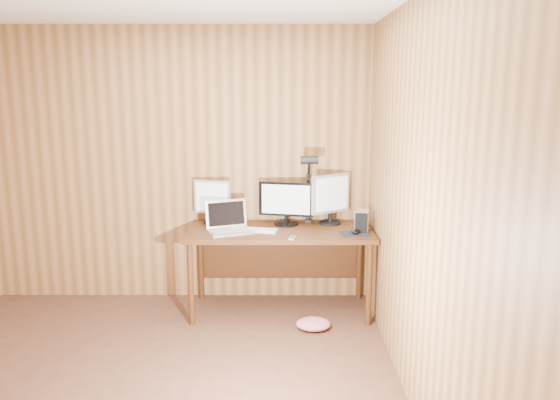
{
  "coord_description": "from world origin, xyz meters",
  "views": [
    {
      "loc": [
        0.94,
        -2.95,
        1.95
      ],
      "look_at": [
        0.93,
        1.58,
        1.02
      ],
      "focal_mm": 35.0,
      "sensor_mm": 36.0,
      "label": 1
    }
  ],
  "objects_px": {
    "desk": "(280,241)",
    "keyboard": "(253,230)",
    "mouse": "(355,232)",
    "desk_lamp": "(309,179)",
    "monitor_left": "(212,201)",
    "phone": "(293,238)",
    "monitor_center": "(286,203)",
    "monitor_right": "(331,197)",
    "laptop": "(228,224)",
    "speaker": "(361,219)",
    "hard_drive": "(362,221)"
  },
  "relations": [
    {
      "from": "monitor_left",
      "to": "speaker",
      "type": "bearing_deg",
      "value": 14.41
    },
    {
      "from": "monitor_right",
      "to": "mouse",
      "type": "relative_size",
      "value": 4.21
    },
    {
      "from": "phone",
      "to": "keyboard",
      "type": "bearing_deg",
      "value": 158.18
    },
    {
      "from": "laptop",
      "to": "speaker",
      "type": "height_order",
      "value": "laptop"
    },
    {
      "from": "monitor_center",
      "to": "desk_lamp",
      "type": "height_order",
      "value": "desk_lamp"
    },
    {
      "from": "mouse",
      "to": "monitor_center",
      "type": "bearing_deg",
      "value": 135.77
    },
    {
      "from": "monitor_left",
      "to": "keyboard",
      "type": "distance_m",
      "value": 0.5
    },
    {
      "from": "monitor_center",
      "to": "monitor_left",
      "type": "relative_size",
      "value": 1.24
    },
    {
      "from": "monitor_left",
      "to": "keyboard",
      "type": "height_order",
      "value": "monitor_left"
    },
    {
      "from": "keyboard",
      "to": "phone",
      "type": "height_order",
      "value": "keyboard"
    },
    {
      "from": "keyboard",
      "to": "desk_lamp",
      "type": "bearing_deg",
      "value": 38.52
    },
    {
      "from": "monitor_left",
      "to": "desk",
      "type": "bearing_deg",
      "value": 3.63
    },
    {
      "from": "mouse",
      "to": "speaker",
      "type": "height_order",
      "value": "speaker"
    },
    {
      "from": "monitor_right",
      "to": "keyboard",
      "type": "distance_m",
      "value": 0.77
    },
    {
      "from": "monitor_right",
      "to": "monitor_left",
      "type": "bearing_deg",
      "value": 145.57
    },
    {
      "from": "speaker",
      "to": "monitor_center",
      "type": "bearing_deg",
      "value": 179.72
    },
    {
      "from": "mouse",
      "to": "hard_drive",
      "type": "xyz_separation_m",
      "value": [
        0.07,
        0.1,
        0.07
      ]
    },
    {
      "from": "desk_lamp",
      "to": "desk",
      "type": "bearing_deg",
      "value": -147.95
    },
    {
      "from": "monitor_left",
      "to": "phone",
      "type": "relative_size",
      "value": 3.76
    },
    {
      "from": "monitor_center",
      "to": "mouse",
      "type": "bearing_deg",
      "value": -17.52
    },
    {
      "from": "monitor_center",
      "to": "laptop",
      "type": "distance_m",
      "value": 0.56
    },
    {
      "from": "monitor_right",
      "to": "hard_drive",
      "type": "bearing_deg",
      "value": -78.42
    },
    {
      "from": "desk",
      "to": "phone",
      "type": "relative_size",
      "value": 15.34
    },
    {
      "from": "desk",
      "to": "desk_lamp",
      "type": "xyz_separation_m",
      "value": [
        0.25,
        0.11,
        0.53
      ]
    },
    {
      "from": "desk",
      "to": "laptop",
      "type": "distance_m",
      "value": 0.5
    },
    {
      "from": "keyboard",
      "to": "hard_drive",
      "type": "xyz_separation_m",
      "value": [
        0.94,
        -0.0,
        0.08
      ]
    },
    {
      "from": "monitor_left",
      "to": "mouse",
      "type": "height_order",
      "value": "monitor_left"
    },
    {
      "from": "speaker",
      "to": "monitor_left",
      "type": "bearing_deg",
      "value": 177.65
    },
    {
      "from": "monitor_center",
      "to": "desk_lamp",
      "type": "bearing_deg",
      "value": 17.18
    },
    {
      "from": "keyboard",
      "to": "speaker",
      "type": "xyz_separation_m",
      "value": [
        0.96,
        0.21,
        0.04
      ]
    },
    {
      "from": "monitor_right",
      "to": "speaker",
      "type": "distance_m",
      "value": 0.33
    },
    {
      "from": "desk",
      "to": "speaker",
      "type": "bearing_deg",
      "value": 6.87
    },
    {
      "from": "keyboard",
      "to": "phone",
      "type": "bearing_deg",
      "value": -23.48
    },
    {
      "from": "desk",
      "to": "mouse",
      "type": "relative_size",
      "value": 14.91
    },
    {
      "from": "monitor_center",
      "to": "phone",
      "type": "relative_size",
      "value": 4.68
    },
    {
      "from": "desk",
      "to": "monitor_center",
      "type": "relative_size",
      "value": 3.28
    },
    {
      "from": "desk",
      "to": "monitor_left",
      "type": "height_order",
      "value": "monitor_left"
    },
    {
      "from": "phone",
      "to": "monitor_right",
      "type": "bearing_deg",
      "value": 69.41
    },
    {
      "from": "desk",
      "to": "speaker",
      "type": "relative_size",
      "value": 14.59
    },
    {
      "from": "keyboard",
      "to": "mouse",
      "type": "xyz_separation_m",
      "value": [
        0.87,
        -0.1,
        0.01
      ]
    },
    {
      "from": "desk",
      "to": "keyboard",
      "type": "bearing_deg",
      "value": -151.9
    },
    {
      "from": "monitor_left",
      "to": "desk_lamp",
      "type": "bearing_deg",
      "value": 14.66
    },
    {
      "from": "keyboard",
      "to": "monitor_center",
      "type": "bearing_deg",
      "value": 49.58
    },
    {
      "from": "mouse",
      "to": "monitor_right",
      "type": "bearing_deg",
      "value": 101.66
    },
    {
      "from": "mouse",
      "to": "hard_drive",
      "type": "height_order",
      "value": "hard_drive"
    },
    {
      "from": "laptop",
      "to": "speaker",
      "type": "bearing_deg",
      "value": -10.45
    },
    {
      "from": "desk_lamp",
      "to": "monitor_left",
      "type": "bearing_deg",
      "value": -173.44
    },
    {
      "from": "hard_drive",
      "to": "speaker",
      "type": "height_order",
      "value": "hard_drive"
    },
    {
      "from": "hard_drive",
      "to": "phone",
      "type": "bearing_deg",
      "value": -144.0
    },
    {
      "from": "hard_drive",
      "to": "desk",
      "type": "bearing_deg",
      "value": -176.75
    }
  ]
}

